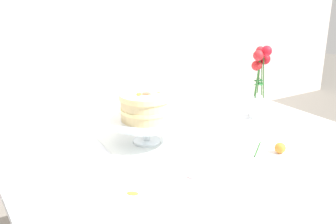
{
  "coord_description": "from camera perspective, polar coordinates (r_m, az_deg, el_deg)",
  "views": [
    {
      "loc": [
        -0.8,
        -1.18,
        1.34
      ],
      "look_at": [
        -0.06,
        0.01,
        0.86
      ],
      "focal_mm": 40.42,
      "sensor_mm": 36.0,
      "label": 1
    }
  ],
  "objects": [
    {
      "name": "flower_vase",
      "position": [
        1.79,
        13.54,
        3.77
      ],
      "size": [
        0.11,
        0.11,
        0.34
      ],
      "color": "silver",
      "rests_on": "dining_table"
    },
    {
      "name": "dining_table",
      "position": [
        1.56,
        2.55,
        -7.43
      ],
      "size": [
        1.4,
        1.0,
        0.74
      ],
      "color": "white",
      "rests_on": "ground"
    },
    {
      "name": "cake_stand",
      "position": [
        1.47,
        -3.28,
        -1.7
      ],
      "size": [
        0.29,
        0.29,
        0.1
      ],
      "color": "silver",
      "rests_on": "linen_napkin"
    },
    {
      "name": "loose_petal_2",
      "position": [
        1.16,
        -5.35,
        -12.1
      ],
      "size": [
        0.04,
        0.04,
        0.0
      ],
      "primitive_type": "ellipsoid",
      "rotation": [
        0.0,
        0.0,
        5.51
      ],
      "color": "orange",
      "rests_on": "dining_table"
    },
    {
      "name": "loose_petal_0",
      "position": [
        1.25,
        3.49,
        -9.69
      ],
      "size": [
        0.03,
        0.04,
        0.0
      ],
      "primitive_type": "ellipsoid",
      "rotation": [
        0.0,
        0.0,
        4.97
      ],
      "color": "pink",
      "rests_on": "dining_table"
    },
    {
      "name": "layer_cake",
      "position": [
        1.45,
        -3.33,
        0.87
      ],
      "size": [
        0.2,
        0.2,
        0.11
      ],
      "color": "beige",
      "rests_on": "cake_stand"
    },
    {
      "name": "loose_petal_1",
      "position": [
        1.67,
        -0.27,
        -2.17
      ],
      "size": [
        0.04,
        0.02,
        0.0
      ],
      "primitive_type": "ellipsoid",
      "rotation": [
        0.0,
        0.0,
        3.27
      ],
      "color": "yellow",
      "rests_on": "dining_table"
    },
    {
      "name": "linen_napkin",
      "position": [
        1.5,
        -3.22,
        -4.62
      ],
      "size": [
        0.34,
        0.34,
        0.0
      ],
      "primitive_type": "cube",
      "rotation": [
        0.0,
        0.0,
        -0.06
      ],
      "color": "white",
      "rests_on": "dining_table"
    },
    {
      "name": "fallen_rose",
      "position": [
        1.47,
        16.4,
        -5.23
      ],
      "size": [
        0.13,
        0.13,
        0.04
      ],
      "color": "#2D6028",
      "rests_on": "dining_table"
    }
  ]
}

